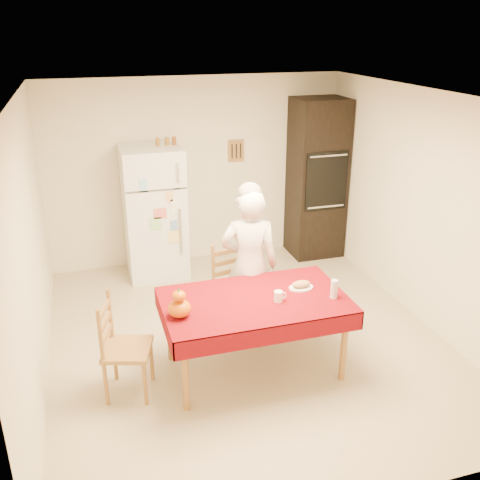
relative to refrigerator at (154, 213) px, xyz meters
name	(u,v)px	position (x,y,z in m)	size (l,w,h in m)	color
floor	(246,338)	(0.65, -1.88, -0.85)	(4.50, 4.50, 0.00)	tan
room_shell	(247,192)	(0.65, -1.88, 0.77)	(4.02, 4.52, 2.51)	beige
refrigerator	(154,213)	(0.00, 0.00, 0.00)	(0.75, 0.74, 1.70)	white
oven_cabinet	(317,179)	(2.28, 0.05, 0.25)	(0.70, 0.62, 2.20)	black
dining_table	(255,306)	(0.56, -2.42, -0.16)	(1.70, 1.00, 0.76)	brown
chair_far	(233,283)	(0.60, -1.57, -0.34)	(0.49, 0.48, 0.95)	brown
chair_left	(120,344)	(-0.68, -2.41, -0.34)	(0.50, 0.52, 0.95)	brown
seated_woman	(249,265)	(0.70, -1.81, -0.03)	(0.60, 0.39, 1.63)	silver
coffee_mug	(278,296)	(0.75, -2.52, -0.04)	(0.08, 0.08, 0.10)	white
pumpkin_lower	(180,308)	(-0.15, -2.53, -0.01)	(0.20, 0.20, 0.15)	#C33804
pumpkin_upper	(179,296)	(-0.15, -2.53, 0.11)	(0.12, 0.12, 0.09)	#E35105
wine_glass	(334,289)	(1.27, -2.60, 0.00)	(0.07, 0.07, 0.18)	silver
bread_plate	(301,288)	(1.05, -2.35, -0.08)	(0.24, 0.24, 0.02)	white
bread_loaf	(301,284)	(1.05, -2.35, -0.04)	(0.18, 0.10, 0.06)	#B07E56
spice_jar_left	(158,142)	(0.10, 0.05, 0.90)	(0.05, 0.05, 0.10)	#8D5F19
spice_jar_mid	(167,141)	(0.22, 0.05, 0.90)	(0.05, 0.05, 0.10)	#8F601A
spice_jar_right	(174,141)	(0.31, 0.05, 0.90)	(0.05, 0.05, 0.10)	brown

